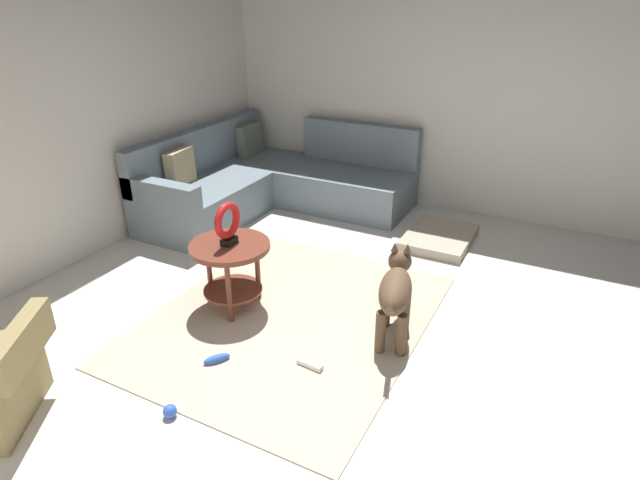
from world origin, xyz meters
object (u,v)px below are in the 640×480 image
(side_table, at_px, (231,259))
(dog_bed_mat, at_px, (439,237))
(dog_toy_ball, at_px, (170,411))
(dog_toy_rope, at_px, (310,365))
(sectional_couch, at_px, (270,183))
(dog, at_px, (396,291))
(torus_sculpture, at_px, (228,223))
(dog_toy_bone, at_px, (217,359))

(side_table, distance_m, dog_bed_mat, 2.21)
(dog_toy_ball, relative_size, dog_toy_rope, 0.45)
(sectional_couch, relative_size, dog_bed_mat, 2.81)
(dog, bearing_deg, sectional_couch, 126.67)
(sectional_couch, bearing_deg, dog_toy_ball, -158.06)
(dog_toy_ball, distance_m, dog_toy_rope, 0.91)
(dog_bed_mat, bearing_deg, torus_sculpture, 149.80)
(side_table, distance_m, dog_toy_rope, 1.04)
(torus_sculpture, distance_m, dog, 1.30)
(dog_bed_mat, distance_m, dog_toy_ball, 3.10)
(dog_bed_mat, bearing_deg, side_table, 149.80)
(dog, xyz_separation_m, dog_toy_ball, (-1.33, 0.87, -0.34))
(dog_toy_ball, height_order, dog_toy_rope, dog_toy_ball)
(dog_toy_ball, bearing_deg, dog_toy_bone, 6.90)
(side_table, relative_size, dog_toy_ball, 7.34)
(dog_bed_mat, height_order, dog_toy_rope, dog_bed_mat)
(dog_bed_mat, height_order, dog_toy_bone, dog_bed_mat)
(torus_sculpture, height_order, dog_toy_ball, torus_sculpture)
(dog_toy_ball, distance_m, dog_toy_bone, 0.52)
(dog, bearing_deg, dog_bed_mat, 80.64)
(side_table, distance_m, dog, 1.25)
(sectional_couch, distance_m, torus_sculpture, 2.11)
(side_table, xyz_separation_m, dog_toy_bone, (-0.62, -0.31, -0.39))
(dog, relative_size, dog_toy_ball, 10.20)
(dog, bearing_deg, dog_toy_ball, -137.39)
(dog_toy_ball, bearing_deg, torus_sculpture, 18.00)
(torus_sculpture, distance_m, dog_toy_rope, 1.18)
(sectional_couch, xyz_separation_m, dog, (-1.69, -2.09, 0.09))
(side_table, relative_size, dog_toy_rope, 3.31)
(dog, bearing_deg, dog_toy_rope, -136.14)
(side_table, height_order, dog_toy_ball, side_table)
(torus_sculpture, height_order, dog_toy_bone, torus_sculpture)
(sectional_couch, relative_size, dog_toy_bone, 12.50)
(torus_sculpture, bearing_deg, dog_toy_bone, -153.65)
(dog_toy_rope, bearing_deg, dog, -31.86)
(side_table, distance_m, dog_toy_bone, 0.79)
(side_table, bearing_deg, dog_toy_bone, -153.65)
(sectional_couch, height_order, dog_toy_ball, sectional_couch)
(dog_toy_ball, relative_size, dog_toy_bone, 0.45)
(sectional_couch, bearing_deg, dog_toy_bone, -155.24)
(sectional_couch, height_order, dog_bed_mat, sectional_couch)
(torus_sculpture, distance_m, dog_bed_mat, 2.27)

